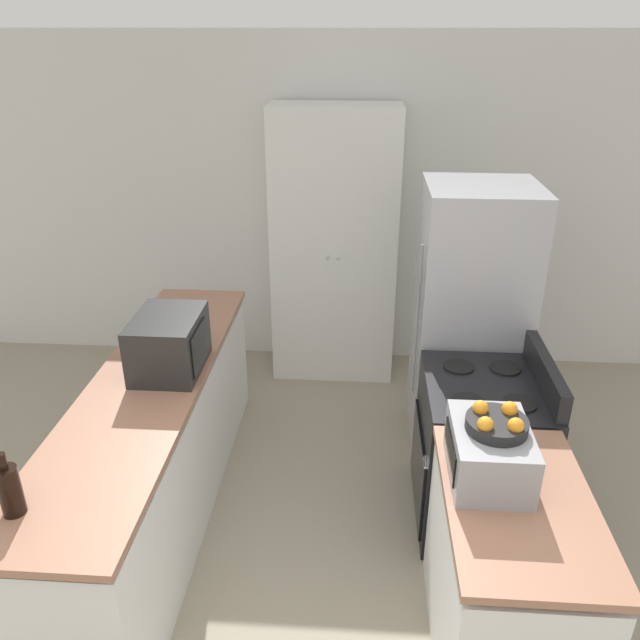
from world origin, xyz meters
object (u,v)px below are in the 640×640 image
(stove, at_px, (479,452))
(refrigerator, at_px, (469,323))
(microwave, at_px, (169,343))
(toaster_oven, at_px, (489,453))
(wine_bottle, at_px, (10,490))
(fruit_bowl, at_px, (497,422))
(pantry_cabinet, at_px, (334,248))

(stove, height_order, refrigerator, refrigerator)
(microwave, bearing_deg, toaster_oven, -26.73)
(refrigerator, distance_m, wine_bottle, 2.75)
(microwave, height_order, toaster_oven, microwave)
(toaster_oven, relative_size, fruit_bowl, 1.71)
(pantry_cabinet, relative_size, fruit_bowl, 8.39)
(pantry_cabinet, bearing_deg, wine_bottle, -111.69)
(refrigerator, bearing_deg, toaster_oven, -95.52)
(pantry_cabinet, distance_m, microwave, 1.84)
(refrigerator, bearing_deg, pantry_cabinet, 134.26)
(refrigerator, xyz_separation_m, fruit_bowl, (-0.13, -1.51, 0.27))
(pantry_cabinet, xyz_separation_m, microwave, (-0.82, -1.64, -0.01))
(stove, height_order, toaster_oven, toaster_oven)
(stove, xyz_separation_m, refrigerator, (0.01, 0.76, 0.44))
(pantry_cabinet, distance_m, stove, 2.01)
(wine_bottle, relative_size, toaster_oven, 0.65)
(refrigerator, height_order, fruit_bowl, refrigerator)
(refrigerator, relative_size, wine_bottle, 6.35)
(fruit_bowl, bearing_deg, wine_bottle, -169.43)
(pantry_cabinet, relative_size, microwave, 4.47)
(wine_bottle, relative_size, fruit_bowl, 1.11)
(pantry_cabinet, height_order, stove, pantry_cabinet)
(pantry_cabinet, xyz_separation_m, wine_bottle, (-1.11, -2.79, -0.06))
(toaster_oven, xyz_separation_m, fruit_bowl, (0.01, -0.00, 0.15))
(toaster_oven, bearing_deg, wine_bottle, -169.33)
(microwave, relative_size, toaster_oven, 1.10)
(wine_bottle, xyz_separation_m, fruit_bowl, (1.89, 0.35, 0.16))
(microwave, bearing_deg, fruit_bowl, -26.53)
(pantry_cabinet, distance_m, refrigerator, 1.31)
(microwave, height_order, fruit_bowl, fruit_bowl)
(pantry_cabinet, bearing_deg, fruit_bowl, -72.29)
(refrigerator, relative_size, fruit_bowl, 7.06)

